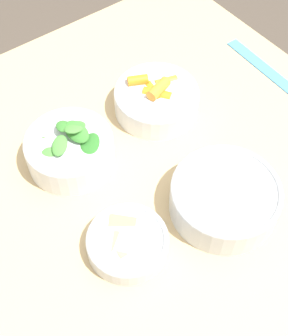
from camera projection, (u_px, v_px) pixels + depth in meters
ground_plane at (161, 307)px, 1.52m from camera, size 10.00×10.00×0.00m
dining_table at (170, 207)px, 1.00m from camera, size 1.01×0.86×0.76m
bowl_carrots at (156, 99)px, 0.97m from camera, size 0.18×0.18×0.07m
bowl_greens at (70, 149)px, 0.89m from camera, size 0.17×0.17×0.10m
bowl_beans_hotdog at (224, 199)px, 0.83m from camera, size 0.19×0.19×0.07m
bowl_cookies at (127, 242)px, 0.79m from camera, size 0.14×0.14×0.04m
ruler at (269, 72)px, 1.06m from camera, size 0.26×0.04×0.00m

